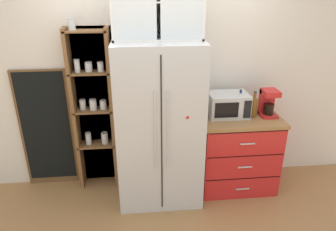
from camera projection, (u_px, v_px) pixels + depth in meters
ground_plane at (160, 191)px, 3.72m from camera, size 10.67×10.67×0.00m
wall_back_cream at (156, 79)px, 3.58m from camera, size 4.98×0.10×2.55m
refrigerator at (159, 123)px, 3.36m from camera, size 0.90×0.74×1.79m
pantry_shelf_column at (94, 108)px, 3.54m from camera, size 0.50×0.25×1.98m
counter_cabinet at (237, 152)px, 3.68m from camera, size 0.90×0.63×0.91m
microwave at (228, 105)px, 3.48m from camera, size 0.44×0.33×0.26m
coffee_maker at (268, 102)px, 3.47m from camera, size 0.17×0.20×0.31m
mug_cream at (240, 112)px, 3.50m from camera, size 0.12×0.08×0.09m
bottle_amber at (254, 106)px, 3.45m from camera, size 0.07×0.07×0.29m
bottle_cobalt at (240, 104)px, 3.50m from camera, size 0.06×0.06×0.30m
upper_cabinet at (157, 2)px, 2.92m from camera, size 0.86×0.32×0.69m
chalkboard_menu at (47, 129)px, 3.61m from camera, size 0.60×0.04×1.44m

